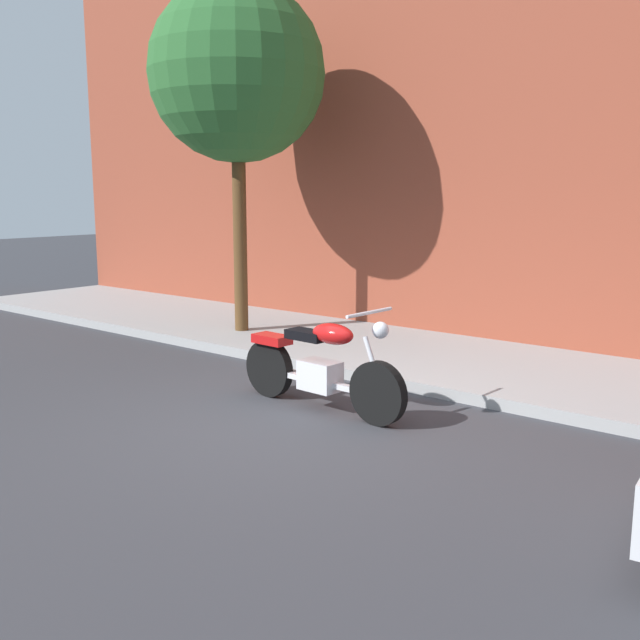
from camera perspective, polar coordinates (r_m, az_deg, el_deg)
name	(u,v)px	position (r m, az deg, el deg)	size (l,w,h in m)	color
ground_plane	(284,424)	(7.44, -2.87, -8.17)	(60.00, 60.00, 0.00)	#38383D
sidewalk	(444,361)	(9.96, 9.67, -3.16)	(20.14, 2.86, 0.14)	#A0A0A0
building_facade	(513,13)	(11.47, 14.91, 22.21)	(20.14, 0.50, 9.60)	brown
motorcycle	(320,366)	(7.79, 0.01, -3.66)	(2.22, 0.70, 1.15)	black
street_tree	(237,74)	(11.59, -6.53, 18.62)	(2.67, 2.67, 5.42)	brown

